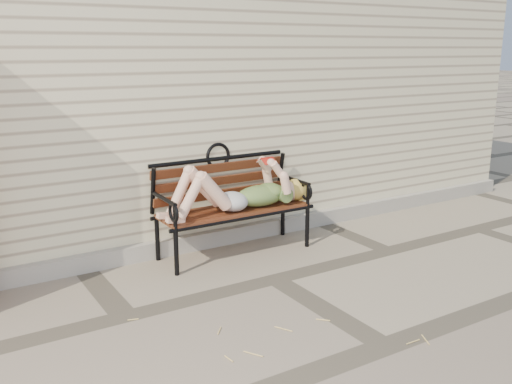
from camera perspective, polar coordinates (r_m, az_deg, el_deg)
ground at (r=4.65m, az=1.92°, el=-8.71°), size 80.00×80.00×0.00m
house_wall at (r=6.98m, az=-12.00°, el=11.38°), size 8.00×4.00×3.00m
foundation_strip at (r=5.40m, az=-3.79°, el=-4.55°), size 8.00×0.10×0.15m
garden_bench at (r=5.13m, az=-2.69°, el=-0.07°), size 1.50×0.60×0.97m
reading_woman at (r=5.03m, az=-1.91°, el=0.03°), size 1.42×0.32×0.45m
straw_scatter at (r=3.47m, az=-5.16°, el=-17.19°), size 2.79×1.60×0.01m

